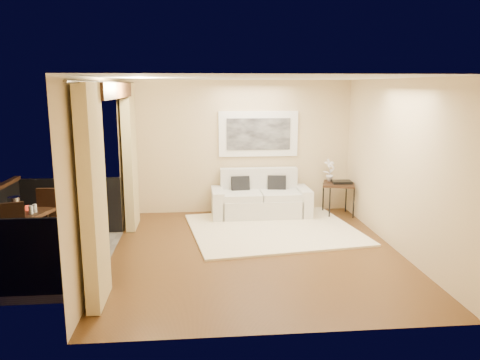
{
  "coord_description": "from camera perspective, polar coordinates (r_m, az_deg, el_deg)",
  "views": [
    {
      "loc": [
        -0.89,
        -6.98,
        2.59
      ],
      "look_at": [
        -0.2,
        0.59,
        1.05
      ],
      "focal_mm": 35.0,
      "sensor_mm": 36.0,
      "label": 1
    }
  ],
  "objects": [
    {
      "name": "balcony_chair_far",
      "position": [
        7.74,
        -21.47,
        -4.03
      ],
      "size": [
        0.48,
        0.49,
        1.08
      ],
      "rotation": [
        0.0,
        0.0,
        3.11
      ],
      "color": "black",
      "rests_on": "balcony"
    },
    {
      "name": "tray",
      "position": [
        9.59,
        12.29,
        -0.24
      ],
      "size": [
        0.39,
        0.3,
        0.05
      ],
      "primitive_type": "cube",
      "rotation": [
        0.0,
        0.0,
        -0.05
      ],
      "color": "black",
      "rests_on": "side_table"
    },
    {
      "name": "candle",
      "position": [
        7.5,
        -24.5,
        -3.13
      ],
      "size": [
        0.06,
        0.06,
        0.07
      ],
      "primitive_type": "cylinder",
      "color": "red",
      "rests_on": "bistro_table"
    },
    {
      "name": "glass_b",
      "position": [
        7.34,
        -23.75,
        -3.17
      ],
      "size": [
        0.06,
        0.06,
        0.12
      ],
      "primitive_type": "cylinder",
      "color": "silver",
      "rests_on": "bistro_table"
    },
    {
      "name": "artwork",
      "position": [
        9.57,
        2.25,
        5.63
      ],
      "size": [
        1.62,
        0.07,
        0.92
      ],
      "color": "white",
      "rests_on": "room_shell"
    },
    {
      "name": "side_table",
      "position": [
        9.62,
        11.94,
        -0.7
      ],
      "size": [
        0.76,
        0.76,
        0.66
      ],
      "rotation": [
        0.0,
        0.0,
        -0.31
      ],
      "color": "black",
      "rests_on": "floor"
    },
    {
      "name": "ice_bucket",
      "position": [
        7.57,
        -25.8,
        -2.61
      ],
      "size": [
        0.18,
        0.18,
        0.2
      ],
      "primitive_type": "cylinder",
      "color": "silver",
      "rests_on": "bistro_table"
    },
    {
      "name": "balcony",
      "position": [
        7.77,
        -23.27,
        -7.62
      ],
      "size": [
        1.81,
        2.6,
        1.17
      ],
      "color": "#605B56",
      "rests_on": "ground"
    },
    {
      "name": "vase",
      "position": [
        7.25,
        -25.46,
        -3.23
      ],
      "size": [
        0.04,
        0.04,
        0.18
      ],
      "primitive_type": "cylinder",
      "color": "silver",
      "rests_on": "bistro_table"
    },
    {
      "name": "orchid",
      "position": [
        9.68,
        10.87,
        1.17
      ],
      "size": [
        0.29,
        0.24,
        0.47
      ],
      "primitive_type": "imported",
      "rotation": [
        0.0,
        0.0,
        0.38
      ],
      "color": "white",
      "rests_on": "side_table"
    },
    {
      "name": "sofa",
      "position": [
        9.43,
        2.48,
        -2.42
      ],
      "size": [
        1.95,
        0.86,
        0.94
      ],
      "rotation": [
        0.0,
        0.0,
        0.01
      ],
      "color": "silver",
      "rests_on": "floor"
    },
    {
      "name": "bistro_table",
      "position": [
        7.46,
        -25.09,
        -4.17
      ],
      "size": [
        0.84,
        0.84,
        0.8
      ],
      "rotation": [
        0.0,
        0.0,
        -0.29
      ],
      "color": "black",
      "rests_on": "balcony"
    },
    {
      "name": "glass_a",
      "position": [
        7.27,
        -24.15,
        -3.34
      ],
      "size": [
        0.06,
        0.06,
        0.12
      ],
      "primitive_type": "cylinder",
      "color": "silver",
      "rests_on": "bistro_table"
    },
    {
      "name": "floor",
      "position": [
        7.49,
        1.94,
        -8.77
      ],
      "size": [
        5.0,
        5.0,
        0.0
      ],
      "primitive_type": "plane",
      "color": "brown",
      "rests_on": "ground"
    },
    {
      "name": "room_shell",
      "position": [
        7.08,
        -15.58,
        10.48
      ],
      "size": [
        5.0,
        6.4,
        5.0
      ],
      "color": "white",
      "rests_on": "ground"
    },
    {
      "name": "curtains",
      "position": [
        7.19,
        -14.92,
        1.02
      ],
      "size": [
        0.16,
        4.8,
        2.64
      ],
      "color": "#D1BC80",
      "rests_on": "ground"
    },
    {
      "name": "rug",
      "position": [
        8.58,
        4.04,
        -6.01
      ],
      "size": [
        3.23,
        2.91,
        0.04
      ],
      "primitive_type": "cube",
      "rotation": [
        0.0,
        0.0,
        0.14
      ],
      "color": "#FFF1CD",
      "rests_on": "floor"
    },
    {
      "name": "balcony_chair_near",
      "position": [
        7.08,
        -26.38,
        -6.09
      ],
      "size": [
        0.57,
        0.57,
        1.03
      ],
      "rotation": [
        0.0,
        0.0,
        0.34
      ],
      "color": "black",
      "rests_on": "balcony"
    }
  ]
}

